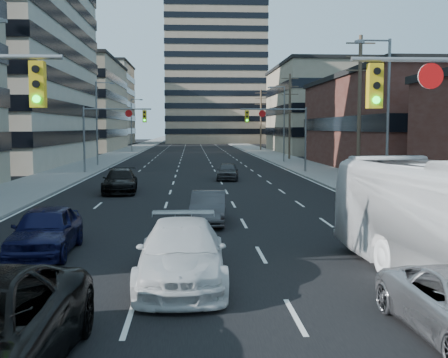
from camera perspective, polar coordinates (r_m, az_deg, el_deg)
road_surface at (r=135.85m, az=-3.16°, el=3.48°), size 18.00×300.00×0.02m
sidewalk_left at (r=136.30m, az=-8.01°, el=3.47°), size 5.00×300.00×0.15m
sidewalk_right at (r=136.37m, az=1.68°, el=3.52°), size 5.00×300.00×0.15m
office_left_far at (r=108.45m, az=-16.01°, el=7.07°), size 20.00×30.00×16.00m
storefront_right_mid at (r=60.91m, az=20.41°, el=5.25°), size 20.00×30.00×9.00m
office_right_far at (r=97.22m, az=11.91°, el=6.80°), size 22.00×28.00×14.00m
apartment_tower at (r=157.89m, az=-0.99°, el=14.28°), size 26.00×26.00×58.00m
bg_block_left at (r=148.48m, az=-14.15°, el=7.33°), size 24.00×24.00×20.00m
bg_block_right at (r=139.62m, az=10.15°, el=5.91°), size 22.00×22.00×12.00m
signal_far_left at (r=51.30m, az=-11.51°, el=5.32°), size 6.09×0.33×6.00m
signal_far_right at (r=51.43m, az=5.77°, el=5.40°), size 6.09×0.33×6.00m
utility_pole_block at (r=43.69m, az=13.59°, el=7.25°), size 2.20×0.28×11.00m
utility_pole_midblock at (r=72.91m, az=6.69°, el=6.49°), size 2.20×0.28×11.00m
utility_pole_distant at (r=102.58m, az=3.76°, el=6.13°), size 2.20×0.28×11.00m
streetlight_left_mid at (r=61.59m, az=-12.66°, el=5.96°), size 2.03×0.22×9.00m
streetlight_left_far at (r=96.30m, az=-9.29°, el=5.71°), size 2.03×0.22×9.00m
streetlight_right_near at (r=32.63m, az=16.06°, el=6.66°), size 2.03×0.22×9.00m
streetlight_right_far at (r=66.67m, az=6.00°, el=5.99°), size 2.03×0.22×9.00m
white_van at (r=14.98m, az=-4.32°, el=-7.54°), size 2.30×5.61×1.63m
sedan_blue at (r=19.25m, az=-17.67°, el=-4.97°), size 1.97×4.70×1.59m
sedan_grey_center at (r=24.19m, az=-1.60°, el=-2.92°), size 1.76×4.30×1.39m
sedan_black_far at (r=36.16m, az=-10.50°, el=-0.22°), size 2.42×5.28×1.50m
sedan_grey_right at (r=44.34m, az=0.38°, el=0.79°), size 2.05×4.23×1.39m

